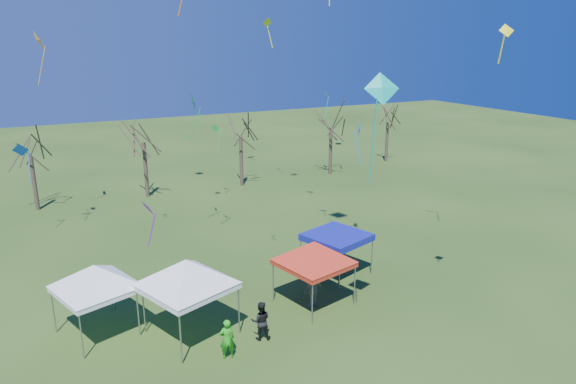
% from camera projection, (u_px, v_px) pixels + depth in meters
% --- Properties ---
extents(ground, '(140.00, 140.00, 0.00)m').
position_uv_depth(ground, '(315.00, 328.00, 23.43)').
color(ground, '#264014').
rests_on(ground, ground).
extents(tree_1, '(3.42, 3.42, 7.54)m').
position_uv_depth(tree_1, '(27.00, 136.00, 38.25)').
color(tree_1, '#3D2D21').
rests_on(tree_1, ground).
extents(tree_2, '(3.71, 3.71, 8.18)m').
position_uv_depth(tree_2, '(142.00, 122.00, 41.50)').
color(tree_2, '#3D2D21').
rests_on(tree_2, ground).
extents(tree_3, '(3.59, 3.59, 7.91)m').
position_uv_depth(tree_3, '(240.00, 118.00, 44.90)').
color(tree_3, '#3D2D21').
rests_on(tree_3, ground).
extents(tree_4, '(3.58, 3.58, 7.89)m').
position_uv_depth(tree_4, '(331.00, 112.00, 48.90)').
color(tree_4, '#3D2D21').
rests_on(tree_4, ground).
extents(tree_5, '(3.39, 3.39, 7.46)m').
position_uv_depth(tree_5, '(389.00, 108.00, 54.37)').
color(tree_5, '#3D2D21').
rests_on(tree_5, ground).
extents(tent_white_west, '(4.09, 4.09, 3.80)m').
position_uv_depth(tent_white_west, '(94.00, 270.00, 22.25)').
color(tent_white_west, gray).
rests_on(tent_white_west, ground).
extents(tent_white_mid, '(4.44, 4.44, 4.18)m').
position_uv_depth(tent_white_mid, '(186.00, 265.00, 22.00)').
color(tent_white_mid, gray).
rests_on(tent_white_mid, ground).
extents(tent_red, '(4.20, 4.20, 3.81)m').
position_uv_depth(tent_red, '(314.00, 246.00, 24.83)').
color(tent_red, gray).
rests_on(tent_red, ground).
extents(tent_blue, '(3.80, 3.80, 2.37)m').
position_uv_depth(tent_blue, '(337.00, 237.00, 28.33)').
color(tent_blue, gray).
rests_on(tent_blue, ground).
extents(person_dark, '(1.04, 0.92, 1.77)m').
position_uv_depth(person_dark, '(261.00, 321.00, 22.36)').
color(person_dark, black).
rests_on(person_dark, ground).
extents(person_grey, '(1.06, 0.48, 1.77)m').
position_uv_depth(person_grey, '(313.00, 290.00, 25.12)').
color(person_grey, slate).
rests_on(person_grey, ground).
extents(person_green, '(0.68, 0.49, 1.75)m').
position_uv_depth(person_green, '(227.00, 339.00, 21.02)').
color(person_green, green).
rests_on(person_green, ground).
extents(kite_13, '(1.12, 0.85, 2.60)m').
position_uv_depth(kite_13, '(21.00, 150.00, 32.45)').
color(kite_13, blue).
rests_on(kite_13, ground).
extents(kite_2, '(0.96, 1.52, 3.52)m').
position_uv_depth(kite_2, '(39.00, 41.00, 33.73)').
color(kite_2, orange).
rests_on(kite_2, ground).
extents(kite_5, '(1.48, 1.15, 4.21)m').
position_uv_depth(kite_5, '(382.00, 90.00, 18.40)').
color(kite_5, '#0BAC95').
rests_on(kite_5, ground).
extents(kite_17, '(0.63, 0.83, 2.61)m').
position_uv_depth(kite_17, '(359.00, 130.00, 29.61)').
color(kite_17, '#147BD5').
rests_on(kite_17, ground).
extents(kite_9, '(0.72, 0.60, 1.57)m').
position_uv_depth(kite_9, '(506.00, 32.00, 20.12)').
color(kite_9, '#FFF51A').
rests_on(kite_9, ground).
extents(kite_11, '(0.83, 1.43, 3.09)m').
position_uv_depth(kite_11, '(194.00, 102.00, 32.47)').
color(kite_11, green).
rests_on(kite_11, ground).
extents(kite_19, '(0.97, 0.74, 2.38)m').
position_uv_depth(kite_19, '(267.00, 23.00, 40.73)').
color(kite_19, '#E6FF1A').
rests_on(kite_19, ground).
extents(kite_22, '(0.81, 0.81, 2.30)m').
position_uv_depth(kite_22, '(216.00, 130.00, 40.50)').
color(kite_22, green).
rests_on(kite_22, ground).
extents(kite_1, '(0.64, 0.93, 1.94)m').
position_uv_depth(kite_1, '(149.00, 209.00, 21.12)').
color(kite_1, '#7116A0').
rests_on(kite_1, ground).
extents(kite_12, '(0.71, 0.93, 2.57)m').
position_uv_depth(kite_12, '(327.00, 94.00, 47.10)').
color(kite_12, '#0DA3CD').
rests_on(kite_12, ground).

